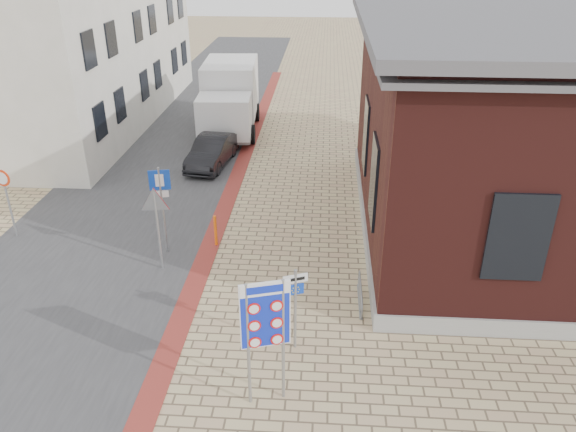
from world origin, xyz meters
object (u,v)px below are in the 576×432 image
(border_sign, at_px, (265,317))
(bollard, at_px, (216,231))
(parking_sign, at_px, (161,195))
(sedan, at_px, (212,151))
(box_truck, at_px, (229,97))
(essen_sign, at_px, (295,298))

(border_sign, relative_size, bollard, 2.85)
(parking_sign, distance_m, bollard, 2.11)
(sedan, distance_m, box_truck, 4.91)
(essen_sign, xyz_separation_m, parking_sign, (-4.27, 4.26, 0.53))
(box_truck, relative_size, parking_sign, 2.25)
(parking_sign, bearing_deg, box_truck, 77.06)
(sedan, relative_size, bollard, 3.59)
(box_truck, bearing_deg, sedan, -93.72)
(essen_sign, bearing_deg, box_truck, 83.08)
(box_truck, xyz_separation_m, parking_sign, (-0.05, -12.19, 0.27))
(bollard, bearing_deg, border_sign, -70.51)
(box_truck, height_order, bollard, box_truck)
(border_sign, bearing_deg, sedan, 89.02)
(sedan, bearing_deg, box_truck, 97.09)
(sedan, distance_m, parking_sign, 7.52)
(border_sign, height_order, essen_sign, border_sign)
(sedan, bearing_deg, border_sign, -67.13)
(border_sign, distance_m, parking_sign, 7.09)
(border_sign, distance_m, essen_sign, 1.95)
(border_sign, height_order, bollard, border_sign)
(box_truck, bearing_deg, bollard, -86.62)
(essen_sign, height_order, bollard, essen_sign)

